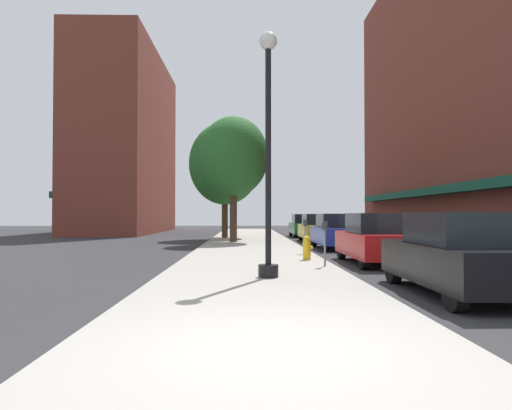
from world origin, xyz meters
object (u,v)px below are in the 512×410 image
object	(u,v)px
fire_hydrant	(307,248)
car_blue	(336,232)
tree_near	(233,157)
car_red	(375,239)
car_yellow	(317,228)
parking_meter_far	(305,232)
parking_meter_near	(325,238)
car_green	(304,226)
lamppost	(268,148)
tree_mid	(225,164)
car_black	(458,255)

from	to	relation	value
fire_hydrant	car_blue	size ratio (longest dim) A/B	0.18
tree_near	car_red	size ratio (longest dim) A/B	1.61
car_red	car_yellow	world-z (taller)	same
car_blue	parking_meter_far	bearing A→B (deg)	-118.11
parking_meter_near	car_blue	world-z (taller)	car_blue
car_red	car_green	world-z (taller)	same
car_red	car_blue	world-z (taller)	same
fire_hydrant	car_red	world-z (taller)	car_red
parking_meter_far	car_blue	size ratio (longest dim) A/B	0.30
parking_meter_far	car_red	world-z (taller)	car_red
lamppost	car_red	world-z (taller)	lamppost
parking_meter_near	car_blue	bearing A→B (deg)	76.89
fire_hydrant	car_yellow	distance (m)	12.25
car_blue	car_yellow	distance (m)	5.65
car_red	car_blue	bearing A→B (deg)	89.68
tree_near	car_green	size ratio (longest dim) A/B	1.61
fire_hydrant	car_yellow	bearing A→B (deg)	79.59
lamppost	parking_meter_far	distance (m)	7.31
fire_hydrant	tree_near	distance (m)	11.39
car_blue	tree_near	bearing A→B (deg)	140.42
tree_mid	parking_meter_near	bearing A→B (deg)	-77.88
lamppost	car_red	xyz separation A→B (m)	(3.70, 4.00, -2.39)
lamppost	tree_mid	bearing A→B (deg)	95.62
tree_near	car_yellow	size ratio (longest dim) A/B	1.61
car_blue	car_green	distance (m)	11.92
parking_meter_near	car_yellow	xyz separation A→B (m)	(1.95, 14.02, -0.14)
parking_meter_far	car_green	world-z (taller)	car_green
car_blue	parking_meter_near	bearing A→B (deg)	-104.93
tree_mid	car_yellow	world-z (taller)	tree_mid
car_red	car_yellow	xyz separation A→B (m)	(0.00, 12.33, 0.00)
lamppost	car_green	size ratio (longest dim) A/B	1.37
car_yellow	car_black	bearing A→B (deg)	-91.73
parking_meter_near	car_black	xyz separation A→B (m)	(1.95, -4.20, -0.14)
parking_meter_far	car_black	size ratio (longest dim) A/B	0.30
parking_meter_near	car_yellow	size ratio (longest dim) A/B	0.30
car_red	tree_near	bearing A→B (deg)	114.80
parking_meter_near	tree_near	bearing A→B (deg)	103.69
lamppost	car_green	world-z (taller)	lamppost
parking_meter_far	car_blue	bearing A→B (deg)	63.71
parking_meter_far	car_green	xyz separation A→B (m)	(1.95, 15.87, -0.14)
car_red	car_yellow	bearing A→B (deg)	89.68
tree_mid	car_blue	world-z (taller)	tree_mid
parking_meter_far	tree_near	size ratio (longest dim) A/B	0.19
car_black	car_yellow	bearing A→B (deg)	91.65
parking_meter_near	tree_near	world-z (taller)	tree_near
car_yellow	fire_hydrant	bearing A→B (deg)	-102.13
tree_near	car_black	size ratio (longest dim) A/B	1.61
tree_mid	car_blue	size ratio (longest dim) A/B	1.75
fire_hydrant	car_black	bearing A→B (deg)	-70.31
car_black	tree_near	bearing A→B (deg)	108.35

